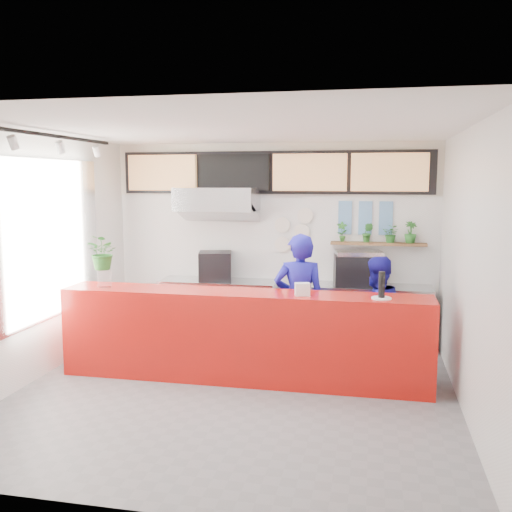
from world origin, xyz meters
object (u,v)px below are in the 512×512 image
Objects in this scene: service_counter at (243,336)px; panini_oven at (215,266)px; staff_center at (299,303)px; staff_right at (375,315)px; espresso_machine at (358,270)px; pepper_mill at (382,285)px.

service_counter is 2.07m from panini_oven.
panini_oven is 0.27× the size of staff_center.
staff_center is at bearing -32.11° from staff_right.
panini_oven reaches higher than service_counter.
staff_right is at bearing 177.83° from staff_center.
espresso_machine is at bearing 53.67° from service_counter.
pepper_mill is at bearing -2.82° from service_counter.
staff_right reaches higher than espresso_machine.
panini_oven is 2.18m from espresso_machine.
espresso_machine is 1.91m from pepper_mill.
service_counter is at bearing -78.29° from panini_oven.
service_counter is at bearing 177.18° from pepper_mill.
service_counter is 9.21× the size of panini_oven.
pepper_mill is at bearing -88.22° from espresso_machine.
pepper_mill reaches higher than espresso_machine.
panini_oven is at bearing -50.07° from staff_center.
panini_oven is 2.75m from staff_right.
service_counter is at bearing -133.90° from espresso_machine.
pepper_mill is at bearing 56.62° from staff_right.
staff_center reaches higher than pepper_mill.
panini_oven is (-0.85, 1.80, 0.57)m from service_counter.
espresso_machine is 2.33× the size of pepper_mill.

